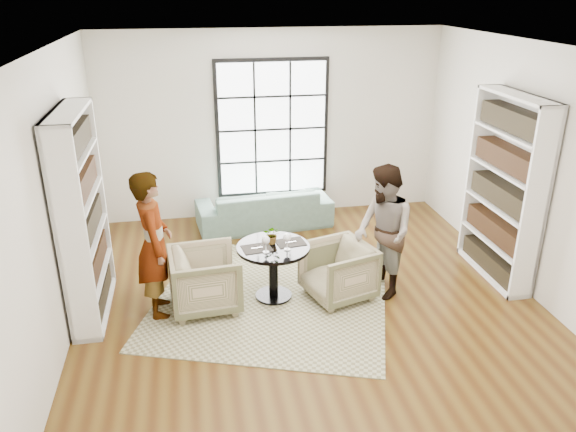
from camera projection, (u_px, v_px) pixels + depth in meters
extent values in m
plane|color=#583F15|center=(310.00, 302.00, 6.86)|extent=(6.00, 6.00, 0.00)
plane|color=silver|center=(272.00, 125.00, 9.02)|extent=(5.50, 0.00, 5.50)
plane|color=silver|center=(55.00, 203.00, 5.84)|extent=(0.00, 6.00, 6.00)
plane|color=silver|center=(536.00, 173.00, 6.74)|extent=(0.00, 6.00, 6.00)
plane|color=silver|center=(415.00, 342.00, 3.56)|extent=(5.50, 0.00, 5.50)
plane|color=white|center=(315.00, 48.00, 5.71)|extent=(6.00, 6.00, 0.00)
cube|color=black|center=(272.00, 129.00, 9.02)|extent=(1.82, 0.06, 2.22)
cube|color=white|center=(273.00, 129.00, 8.98)|extent=(1.70, 0.02, 2.10)
cube|color=tan|center=(272.00, 297.00, 6.97)|extent=(3.53, 3.53, 0.01)
cylinder|color=black|center=(274.00, 296.00, 6.97)|extent=(0.45, 0.45, 0.04)
cylinder|color=black|center=(273.00, 273.00, 6.85)|extent=(0.11, 0.11, 0.62)
cylinder|color=black|center=(273.00, 248.00, 6.72)|extent=(0.88, 0.88, 0.04)
imported|color=slate|center=(264.00, 208.00, 8.94)|extent=(2.17, 1.03, 0.61)
imported|color=tan|center=(205.00, 280.00, 6.63)|extent=(0.88, 0.85, 0.74)
imported|color=#C3B58B|center=(338.00, 271.00, 6.87)|extent=(0.96, 0.94, 0.70)
imported|color=gray|center=(154.00, 245.00, 6.35)|extent=(0.47, 0.67, 1.74)
imported|color=gray|center=(383.00, 232.00, 6.77)|extent=(0.72, 0.88, 1.66)
cube|color=black|center=(257.00, 248.00, 6.64)|extent=(0.37, 0.31, 0.01)
cube|color=black|center=(291.00, 242.00, 6.79)|extent=(0.37, 0.31, 0.01)
cylinder|color=silver|center=(266.00, 252.00, 6.55)|extent=(0.08, 0.08, 0.01)
cylinder|color=silver|center=(266.00, 247.00, 6.52)|extent=(0.01, 0.01, 0.12)
sphere|color=maroon|center=(266.00, 240.00, 6.49)|extent=(0.09, 0.09, 0.09)
ellipsoid|color=white|center=(266.00, 240.00, 6.49)|extent=(0.10, 0.10, 0.11)
cylinder|color=silver|center=(287.00, 249.00, 6.61)|extent=(0.08, 0.08, 0.01)
cylinder|color=silver|center=(287.00, 245.00, 6.59)|extent=(0.01, 0.01, 0.12)
sphere|color=maroon|center=(287.00, 238.00, 6.56)|extent=(0.09, 0.09, 0.09)
ellipsoid|color=white|center=(287.00, 238.00, 6.56)|extent=(0.09, 0.09, 0.10)
imported|color=gray|center=(272.00, 235.00, 6.74)|extent=(0.25, 0.24, 0.23)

